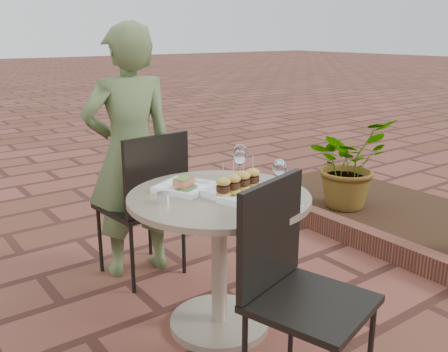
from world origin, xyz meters
TOP-DOWN VIEW (x-y plane):
  - ground at (0.00, 0.00)m, footprint 60.00×60.00m
  - cafe_table at (0.18, 0.11)m, footprint 0.90×0.90m
  - chair_far at (0.16, 0.82)m, footprint 0.48×0.48m
  - chair_near at (0.13, -0.46)m, footprint 0.55×0.55m
  - diner at (0.13, 0.97)m, footprint 0.62×0.45m
  - plate_salmon at (0.08, 0.28)m, footprint 0.32×0.32m
  - plate_sliders at (0.25, 0.05)m, footprint 0.33×0.33m
  - plate_tuna at (0.26, -0.07)m, footprint 0.34×0.34m
  - wine_glass_right at (0.46, -0.01)m, footprint 0.07×0.07m
  - wine_glass_mid at (0.44, 0.29)m, footprint 0.07×0.07m
  - wine_glass_far at (0.46, 0.30)m, footprint 0.08×0.08m
  - steel_ramekin at (-0.10, 0.17)m, footprint 0.09×0.09m
  - cutlery_set at (0.42, -0.16)m, footprint 0.10×0.18m
  - planter_curb at (1.60, 0.30)m, footprint 0.12×3.00m
  - mulch_bed at (2.30, 0.30)m, footprint 1.30×3.00m
  - potted_plant_a at (2.07, 0.88)m, footprint 0.71×0.62m

SIDE VIEW (x-z plane):
  - ground at x=0.00m, z-range 0.00..0.00m
  - mulch_bed at x=2.30m, z-range 0.00..0.06m
  - planter_curb at x=1.60m, z-range 0.00..0.15m
  - potted_plant_a at x=2.07m, z-range 0.06..0.81m
  - cafe_table at x=0.18m, z-range 0.12..0.85m
  - chair_far at x=0.16m, z-range 0.08..1.01m
  - chair_near at x=0.13m, z-range 0.08..1.01m
  - cutlery_set at x=0.42m, z-range 0.73..0.73m
  - plate_tuna at x=0.26m, z-range 0.73..0.76m
  - plate_salmon at x=0.08m, z-range 0.72..0.78m
  - steel_ramekin at x=-0.10m, z-range 0.73..0.78m
  - plate_sliders at x=0.25m, z-range 0.68..0.86m
  - diner at x=0.13m, z-range 0.00..1.56m
  - wine_glass_mid at x=0.44m, z-range 0.76..0.92m
  - wine_glass_right at x=0.46m, z-range 0.76..0.93m
  - wine_glass_far at x=0.46m, z-range 0.77..0.95m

